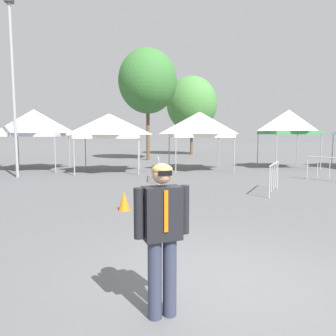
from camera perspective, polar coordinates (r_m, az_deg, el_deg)
name	(u,v)px	position (r m, az deg, el deg)	size (l,w,h in m)	color
ground_plane	(224,282)	(4.94, 9.92, -19.23)	(140.00, 140.00, 0.00)	#5B5B5E
canopy_tent_behind_left	(34,123)	(20.45, -22.61, 7.36)	(3.46, 3.46, 3.51)	#9E9EA3
canopy_tent_right_of_center	(109,126)	(18.11, -10.36, 7.34)	(3.46, 3.46, 3.21)	#9E9EA3
canopy_tent_behind_center	(200,125)	(18.82, 5.59, 7.64)	(3.35, 3.35, 3.36)	#9E9EA3
canopy_tent_center	(289,122)	(21.22, 20.54, 7.62)	(2.89, 2.89, 3.57)	#9E9EA3
person_foreground	(162,229)	(3.69, -1.03, -10.78)	(0.63, 0.34, 1.78)	#33384C
light_pole_near_lift	(13,78)	(17.31, -25.76, 14.20)	(0.36, 0.36, 8.34)	#9E9EA3
tree_behind_tents_right	(148,81)	(26.47, -3.62, 15.06)	(4.63, 4.63, 8.81)	brown
tree_behind_tents_left	(192,104)	(33.06, 4.22, 11.22)	(5.04, 5.04, 7.87)	brown
crowd_barrier_mid_lot	(274,172)	(12.03, 18.22, -0.69)	(1.14, 1.81, 1.08)	#B7BABF
crowd_barrier_by_lift	(158,165)	(14.23, -1.75, 0.62)	(0.15, 2.10, 1.08)	#B7BABF
crowd_barrier_near_person	(330,164)	(15.98, 26.70, 0.57)	(1.31, 1.70, 1.08)	#B7BABF
traffic_cone_lot_center	(124,201)	(9.02, -7.77, -5.77)	(0.32, 0.32, 0.52)	orange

